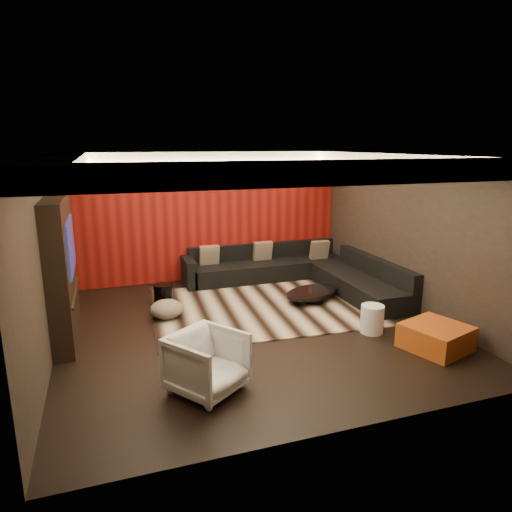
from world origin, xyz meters
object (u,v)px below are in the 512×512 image
object	(u,v)px
armchair	(207,363)
sectional_sofa	(300,273)
white_side_table	(372,319)
orange_ottoman	(436,337)
drum_stool	(163,295)
coffee_table	(312,296)

from	to	relation	value
armchair	sectional_sofa	size ratio (longest dim) A/B	0.22
white_side_table	orange_ottoman	world-z (taller)	white_side_table
orange_ottoman	sectional_sofa	bearing A→B (deg)	99.75
drum_stool	sectional_sofa	xyz separation A→B (m)	(2.97, 0.39, 0.04)
orange_ottoman	sectional_sofa	distance (m)	3.58
drum_stool	white_side_table	xyz separation A→B (m)	(3.01, -2.31, 0.01)
orange_ottoman	armchair	xyz separation A→B (m)	(-3.46, -0.08, 0.19)
orange_ottoman	armchair	bearing A→B (deg)	-178.63
drum_stool	armchair	bearing A→B (deg)	-88.07
white_side_table	sectional_sofa	world-z (taller)	sectional_sofa
drum_stool	orange_ottoman	size ratio (longest dim) A/B	0.49
white_side_table	armchair	distance (m)	3.04
armchair	drum_stool	bearing A→B (deg)	56.51
sectional_sofa	white_side_table	bearing A→B (deg)	-89.06
drum_stool	armchair	world-z (taller)	armchair
drum_stool	armchair	size ratio (longest dim) A/B	0.49
coffee_table	orange_ottoman	bearing A→B (deg)	-71.30
armchair	sectional_sofa	distance (m)	4.61
coffee_table	orange_ottoman	size ratio (longest dim) A/B	1.44
coffee_table	armchair	world-z (taller)	armchair
orange_ottoman	armchair	size ratio (longest dim) A/B	1.01
orange_ottoman	sectional_sofa	xyz separation A→B (m)	(-0.61, 3.53, 0.08)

